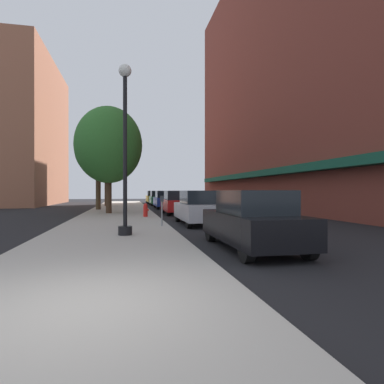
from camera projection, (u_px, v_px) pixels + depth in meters
The scene contains 16 objects.
ground_plane at pixel (176, 214), 22.69m from camera, with size 90.00×90.00×0.00m, color black.
sidewalk_slab at pixel (119, 213), 22.87m from camera, with size 4.80×50.00×0.12m, color #A8A399.
building_right_brick at pixel (290, 67), 28.77m from camera, with size 6.80×40.00×25.65m.
building_far_background at pixel (29, 133), 38.27m from camera, with size 6.80×18.00×17.17m.
lamppost at pixel (125, 146), 11.02m from camera, with size 0.48×0.48×5.90m.
fire_hydrant at pixel (146, 210), 18.83m from camera, with size 0.33×0.26×0.79m.
parking_meter_near at pixel (162, 207), 13.92m from camera, with size 0.14×0.09×1.31m.
tree_near at pixel (98, 150), 26.22m from camera, with size 3.72×3.72×7.04m.
tree_mid at pixel (107, 156), 32.29m from camera, with size 4.34×4.34×7.56m.
tree_far at pixel (109, 145), 21.89m from camera, with size 4.56×4.56×7.31m.
car_black at pixel (252, 221), 8.93m from camera, with size 1.80×4.30×1.66m.
car_silver at pixel (199, 208), 15.64m from camera, with size 1.80×4.30×1.66m.
car_red at pixel (177, 203), 22.58m from camera, with size 1.80×4.30×1.66m.
car_blue at pixel (165, 200), 29.77m from camera, with size 1.80×4.30×1.66m.
car_green at pixel (158, 198), 36.14m from camera, with size 1.80×4.30×1.66m.
car_yellow at pixel (153, 197), 42.39m from camera, with size 1.80×4.30×1.66m.
Camera 1 is at (0.55, -4.45, 1.64)m, focal length 29.87 mm.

